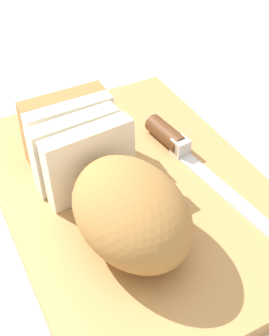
# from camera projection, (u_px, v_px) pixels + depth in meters

# --- Properties ---
(ground_plane) EXTENTS (3.00, 3.00, 0.00)m
(ground_plane) POSITION_uv_depth(u_px,v_px,m) (135.00, 200.00, 0.57)
(ground_plane) COLOR beige
(cutting_board) EXTENTS (0.44, 0.31, 0.02)m
(cutting_board) POSITION_uv_depth(u_px,v_px,m) (135.00, 193.00, 0.56)
(cutting_board) COLOR tan
(cutting_board) RESTS_ON ground_plane
(bread_loaf) EXTENTS (0.27, 0.13, 0.09)m
(bread_loaf) POSITION_uv_depth(u_px,v_px,m) (108.00, 183.00, 0.49)
(bread_loaf) COLOR #A8753D
(bread_loaf) RESTS_ON cutting_board
(bread_knife) EXTENTS (0.28, 0.05, 0.03)m
(bread_knife) POSITION_uv_depth(u_px,v_px,m) (180.00, 147.00, 0.60)
(bread_knife) COLOR silver
(bread_knife) RESTS_ON cutting_board
(crumb_near_knife) EXTENTS (0.01, 0.01, 0.01)m
(crumb_near_knife) POSITION_uv_depth(u_px,v_px,m) (158.00, 194.00, 0.54)
(crumb_near_knife) COLOR #A8753D
(crumb_near_knife) RESTS_ON cutting_board
(crumb_near_loaf) EXTENTS (0.01, 0.01, 0.01)m
(crumb_near_loaf) POSITION_uv_depth(u_px,v_px,m) (147.00, 197.00, 0.54)
(crumb_near_loaf) COLOR #A8753D
(crumb_near_loaf) RESTS_ON cutting_board
(crumb_stray_left) EXTENTS (0.00, 0.00, 0.00)m
(crumb_stray_left) POSITION_uv_depth(u_px,v_px,m) (105.00, 177.00, 0.56)
(crumb_stray_left) COLOR #A8753D
(crumb_stray_left) RESTS_ON cutting_board
(crumb_stray_right) EXTENTS (0.00, 0.00, 0.00)m
(crumb_stray_right) POSITION_uv_depth(u_px,v_px,m) (91.00, 148.00, 0.61)
(crumb_stray_right) COLOR #A8753D
(crumb_stray_right) RESTS_ON cutting_board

